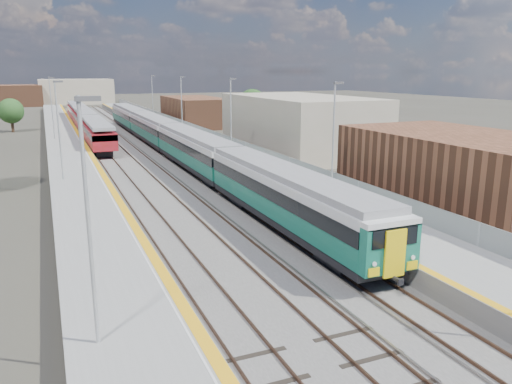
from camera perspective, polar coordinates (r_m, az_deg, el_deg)
ground at (r=58.45m, az=-11.65°, el=4.33°), size 320.00×320.00×0.00m
ballast_bed at (r=60.50m, az=-14.22°, el=4.53°), size 10.50×155.00×0.06m
tracks at (r=62.22m, az=-13.92°, el=4.86°), size 8.96×160.00×0.17m
platform_right at (r=61.97m, az=-7.33°, el=5.51°), size 4.70×155.00×8.52m
platform_left at (r=59.81m, az=-20.70°, el=4.44°), size 4.30×155.00×8.52m
buildings at (r=145.43m, az=-26.32°, el=12.86°), size 72.00×185.50×40.00m
green_train at (r=55.81m, az=-9.68°, el=6.21°), size 2.76×76.99×3.04m
red_train at (r=81.19m, az=-18.98°, el=7.81°), size 2.65×53.73×3.34m
tree_c at (r=86.13m, az=-26.22°, el=8.30°), size 3.81×3.81×5.16m
tree_d at (r=82.01m, az=-0.43°, el=10.04°), size 4.74×4.74×6.42m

